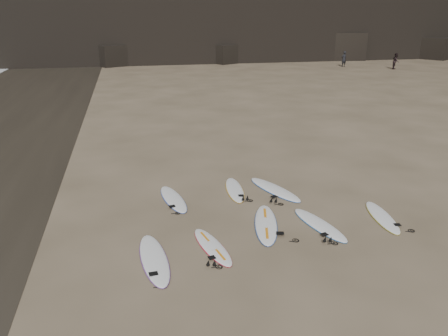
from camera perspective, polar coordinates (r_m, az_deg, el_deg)
The scene contains 11 objects.
ground at distance 13.42m, azimuth 7.63°, elevation -7.81°, with size 240.00×240.00×0.00m, color #897559.
surfboard_0 at distance 11.85m, azimuth -9.11°, elevation -11.62°, with size 0.65×2.73×0.10m, color white.
surfboard_1 at distance 12.28m, azimuth -1.53°, elevation -10.18°, with size 0.55×2.28×0.08m, color white.
surfboard_2 at distance 13.53m, azimuth 5.49°, elevation -7.25°, with size 0.65×2.73×0.10m, color white.
surfboard_3 at distance 13.75m, azimuth 12.36°, elevation -7.20°, with size 0.60×2.50×0.09m, color white.
surfboard_4 at distance 14.80m, azimuth 19.96°, elevation -6.00°, with size 0.57×2.37×0.09m, color white.
surfboard_5 at distance 15.30m, azimuth -6.63°, elevation -4.00°, with size 0.60×2.49×0.09m, color white.
surfboard_6 at distance 15.99m, azimuth 1.42°, elevation -2.82°, with size 0.57×2.39×0.09m, color white.
surfboard_7 at distance 16.10m, azimuth 6.64°, elevation -2.77°, with size 0.66×2.75×0.10m, color white.
person_a at distance 55.65m, azimuth 15.39°, elevation 13.56°, with size 0.66×0.43×1.80m, color black.
person_b at distance 55.00m, azimuth 21.53°, elevation 12.86°, with size 0.87×0.68×1.80m, color black.
Camera 1 is at (-4.28, -11.14, 6.15)m, focal length 35.00 mm.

